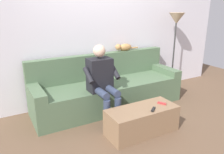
% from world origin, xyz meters
% --- Properties ---
extents(ground_plane, '(8.00, 8.00, 0.00)m').
position_xyz_m(ground_plane, '(0.00, 0.60, 0.00)').
color(ground_plane, brown).
extents(back_wall, '(5.83, 0.06, 2.50)m').
position_xyz_m(back_wall, '(0.00, -0.56, 1.25)').
color(back_wall, silver).
rests_on(back_wall, ground).
extents(couch, '(2.63, 0.79, 0.91)m').
position_xyz_m(couch, '(0.00, -0.12, 0.30)').
color(couch, '#516B4C').
rests_on(couch, ground).
extents(coffee_table, '(1.01, 0.43, 0.38)m').
position_xyz_m(coffee_table, '(0.00, 0.91, 0.19)').
color(coffee_table, '#8C6B4C').
rests_on(coffee_table, ground).
extents(person_solo_seated, '(0.51, 0.58, 1.18)m').
position_xyz_m(person_solo_seated, '(0.30, 0.28, 0.66)').
color(person_solo_seated, black).
rests_on(person_solo_seated, ground).
extents(cat_on_backrest, '(0.49, 0.12, 0.14)m').
position_xyz_m(cat_on_backrest, '(-0.49, -0.39, 0.98)').
color(cat_on_backrest, '#B7844C').
rests_on(cat_on_backrest, couch).
extents(remote_red, '(0.09, 0.12, 0.02)m').
position_xyz_m(remote_red, '(-0.33, 0.93, 0.39)').
color(remote_red, '#B73333').
rests_on(remote_red, coffee_table).
extents(remote_black, '(0.13, 0.11, 0.02)m').
position_xyz_m(remote_black, '(-0.10, 1.03, 0.39)').
color(remote_black, black).
rests_on(remote_black, coffee_table).
extents(floor_lamp, '(0.31, 0.31, 1.59)m').
position_xyz_m(floor_lamp, '(-1.60, -0.22, 1.36)').
color(floor_lamp, '#2D2D2D').
rests_on(floor_lamp, ground).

